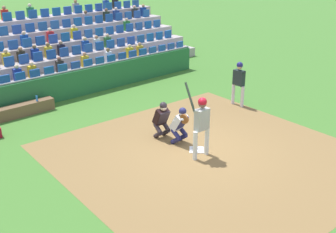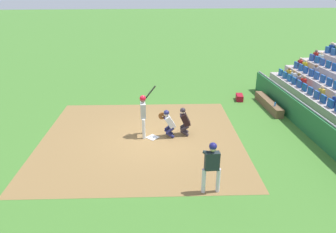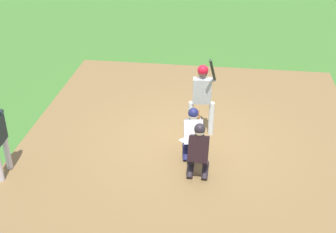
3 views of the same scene
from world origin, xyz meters
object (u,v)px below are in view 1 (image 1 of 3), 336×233
Objects in this scene: on_deck_batter at (239,79)px; water_bottle_on_bench at (37,98)px; catcher_crouching at (180,123)px; dugout_bench at (13,112)px; home_plate_marker at (197,150)px; home_plate_umpire at (162,118)px; batter_at_plate at (201,120)px.

water_bottle_on_bench is at bearing -36.52° from on_deck_batter.
catcher_crouching is 0.41× the size of dugout_bench.
dugout_bench is at bearing -63.87° from home_plate_marker.
on_deck_batter is (-7.10, 4.63, 0.85)m from dugout_bench.
catcher_crouching is 0.72× the size of on_deck_batter.
water_bottle_on_bench is (2.11, -5.57, -0.16)m from catcher_crouching.
home_plate_umpire is 0.73× the size of on_deck_batter.
batter_at_plate is at bearing 58.71° from home_plate_marker.
on_deck_batter is (-4.23, -2.05, -0.10)m from batter_at_plate.
catcher_crouching is at bearing -98.89° from batter_at_plate.
home_plate_marker is at bearing 22.77° from on_deck_batter.
batter_at_plate reaches higher than on_deck_batter.
home_plate_umpire is 5.25m from water_bottle_on_bench.
dugout_bench is (2.87, -6.68, -0.95)m from batter_at_plate.
water_bottle_on_bench is (1.98, -4.86, -0.15)m from home_plate_umpire.
catcher_crouching is at bearing 13.83° from on_deck_batter.
catcher_crouching is 0.98× the size of home_plate_umpire.
dugout_bench is at bearing -59.47° from home_plate_umpire.
batter_at_plate reaches higher than home_plate_umpire.
home_plate_umpire is 5.73m from dugout_bench.
water_bottle_on_bench is at bearing -70.85° from home_plate_marker.
batter_at_plate is at bearing 89.03° from home_plate_umpire.
catcher_crouching is 5.96m from water_bottle_on_bench.
dugout_bench is 1.76× the size of on_deck_batter.
batter_at_plate reaches higher than home_plate_marker.
home_plate_marker is at bearing -121.29° from batter_at_plate.
water_bottle_on_bench is at bearing -73.60° from batter_at_plate.
dugout_bench is 15.01× the size of water_bottle_on_bench.
on_deck_batter is at bearing -154.15° from batter_at_plate.
dugout_bench is at bearing -66.73° from batter_at_plate.
home_plate_umpire is at bearing -82.07° from home_plate_marker.
home_plate_marker is 0.14× the size of dugout_bench.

